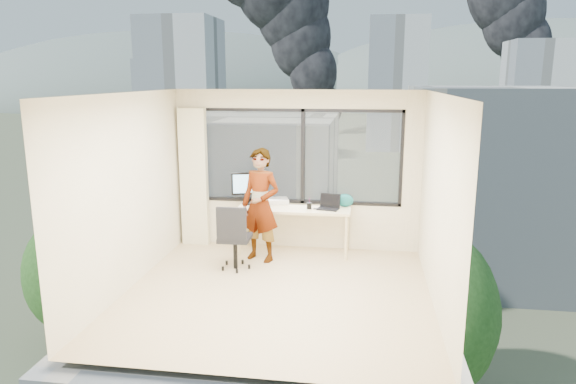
% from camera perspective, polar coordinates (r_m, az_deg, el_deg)
% --- Properties ---
extents(floor, '(4.00, 4.00, 0.01)m').
position_cam_1_polar(floor, '(7.01, -1.21, -10.99)').
color(floor, tan).
rests_on(floor, ground).
extents(ceiling, '(4.00, 4.00, 0.01)m').
position_cam_1_polar(ceiling, '(6.43, -1.32, 10.76)').
color(ceiling, white).
rests_on(ceiling, ground).
extents(wall_front, '(4.00, 0.01, 2.60)m').
position_cam_1_polar(wall_front, '(4.72, -5.35, -6.05)').
color(wall_front, beige).
rests_on(wall_front, ground).
extents(wall_left, '(0.01, 4.00, 2.60)m').
position_cam_1_polar(wall_left, '(7.21, -17.15, -0.04)').
color(wall_left, beige).
rests_on(wall_left, ground).
extents(wall_right, '(0.01, 4.00, 2.60)m').
position_cam_1_polar(wall_right, '(6.58, 16.18, -1.14)').
color(wall_right, beige).
rests_on(wall_right, ground).
extents(window_wall, '(3.30, 0.16, 1.55)m').
position_cam_1_polar(window_wall, '(8.50, 1.32, 3.91)').
color(window_wall, black).
rests_on(window_wall, ground).
extents(curtain, '(0.45, 0.14, 2.30)m').
position_cam_1_polar(curtain, '(8.84, -10.26, 1.58)').
color(curtain, beige).
rests_on(curtain, floor).
extents(desk, '(1.80, 0.60, 0.75)m').
position_cam_1_polar(desk, '(8.43, 0.66, -4.19)').
color(desk, beige).
rests_on(desk, floor).
extents(chair, '(0.52, 0.52, 1.01)m').
position_cam_1_polar(chair, '(7.73, -5.83, -4.80)').
color(chair, black).
rests_on(chair, floor).
extents(person, '(0.75, 0.62, 1.75)m').
position_cam_1_polar(person, '(7.98, -3.02, -1.44)').
color(person, '#2D2D33').
rests_on(person, floor).
extents(monitor, '(0.54, 0.28, 0.53)m').
position_cam_1_polar(monitor, '(8.53, -4.44, 0.44)').
color(monitor, black).
rests_on(monitor, desk).
extents(game_console, '(0.40, 0.37, 0.08)m').
position_cam_1_polar(game_console, '(8.61, -1.13, -0.96)').
color(game_console, white).
rests_on(game_console, desk).
extents(laptop, '(0.39, 0.41, 0.21)m').
position_cam_1_polar(laptop, '(8.22, 4.42, -1.18)').
color(laptop, black).
rests_on(laptop, desk).
extents(cellphone, '(0.12, 0.07, 0.01)m').
position_cam_1_polar(cellphone, '(8.24, 3.21, -1.85)').
color(cellphone, black).
rests_on(cellphone, desk).
extents(pen_cup, '(0.08, 0.08, 0.10)m').
position_cam_1_polar(pen_cup, '(8.24, 2.33, -1.52)').
color(pen_cup, black).
rests_on(pen_cup, desk).
extents(handbag, '(0.31, 0.23, 0.21)m').
position_cam_1_polar(handbag, '(8.41, 6.24, -0.90)').
color(handbag, '#0C454A').
rests_on(handbag, desk).
extents(exterior_ground, '(400.00, 400.00, 0.04)m').
position_cam_1_polar(exterior_ground, '(127.46, 7.84, 4.82)').
color(exterior_ground, '#515B3D').
rests_on(exterior_ground, ground).
extents(near_bldg_a, '(16.00, 12.00, 14.00)m').
position_cam_1_polar(near_bldg_a, '(38.96, -6.90, -2.14)').
color(near_bldg_a, beige).
rests_on(near_bldg_a, exterior_ground).
extents(near_bldg_b, '(14.00, 13.00, 16.00)m').
position_cam_1_polar(near_bldg_b, '(46.50, 21.79, 0.71)').
color(near_bldg_b, silver).
rests_on(near_bldg_b, exterior_ground).
extents(far_tower_a, '(14.00, 14.00, 28.00)m').
position_cam_1_polar(far_tower_a, '(107.61, -11.42, 10.78)').
color(far_tower_a, silver).
rests_on(far_tower_a, exterior_ground).
extents(far_tower_b, '(13.00, 13.00, 30.00)m').
position_cam_1_polar(far_tower_b, '(126.54, 11.74, 11.45)').
color(far_tower_b, silver).
rests_on(far_tower_b, exterior_ground).
extents(far_tower_c, '(15.00, 15.00, 26.00)m').
position_cam_1_polar(far_tower_c, '(152.83, 25.48, 9.90)').
color(far_tower_c, silver).
rests_on(far_tower_c, exterior_ground).
extents(far_tower_d, '(16.00, 14.00, 22.00)m').
position_cam_1_polar(far_tower_d, '(167.95, -13.17, 10.21)').
color(far_tower_d, silver).
rests_on(far_tower_d, exterior_ground).
extents(hill_a, '(288.00, 216.00, 90.00)m').
position_cam_1_polar(hill_a, '(348.48, -12.14, 9.48)').
color(hill_a, slate).
rests_on(hill_a, exterior_ground).
extents(hill_b, '(300.00, 220.00, 96.00)m').
position_cam_1_polar(hill_b, '(341.42, 25.50, 8.50)').
color(hill_b, slate).
rests_on(hill_b, exterior_ground).
extents(tree_a, '(7.00, 7.00, 8.00)m').
position_cam_1_polar(tree_a, '(35.48, -21.41, -9.54)').
color(tree_a, '#244A18').
rests_on(tree_a, exterior_ground).
extents(tree_b, '(7.60, 7.60, 9.00)m').
position_cam_1_polar(tree_b, '(27.42, 14.02, -14.53)').
color(tree_b, '#244A18').
rests_on(tree_b, exterior_ground).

